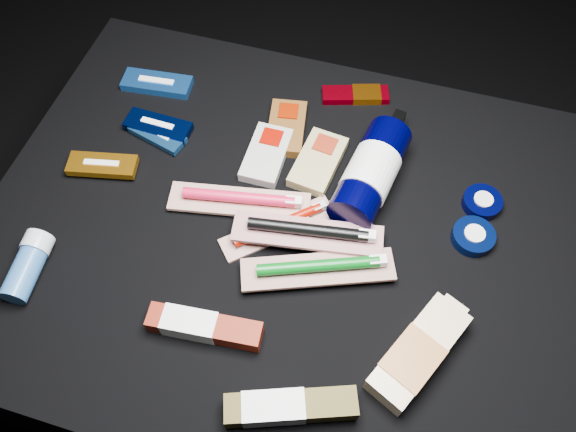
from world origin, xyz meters
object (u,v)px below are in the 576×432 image
(lotion_bottle, at_px, (371,173))
(deodorant_stick, at_px, (28,265))
(bodywash_bottle, at_px, (417,354))
(toothpaste_carton_red, at_px, (200,326))

(lotion_bottle, bearing_deg, deodorant_stick, -137.57)
(bodywash_bottle, bearing_deg, lotion_bottle, 140.42)
(bodywash_bottle, relative_size, toothpaste_carton_red, 1.09)
(lotion_bottle, relative_size, deodorant_stick, 2.23)
(bodywash_bottle, height_order, deodorant_stick, deodorant_stick)
(lotion_bottle, relative_size, bodywash_bottle, 1.35)
(lotion_bottle, height_order, bodywash_bottle, lotion_bottle)
(deodorant_stick, distance_m, toothpaste_carton_red, 0.29)
(lotion_bottle, distance_m, deodorant_stick, 0.57)
(bodywash_bottle, xyz_separation_m, deodorant_stick, (-0.60, -0.03, 0.00))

